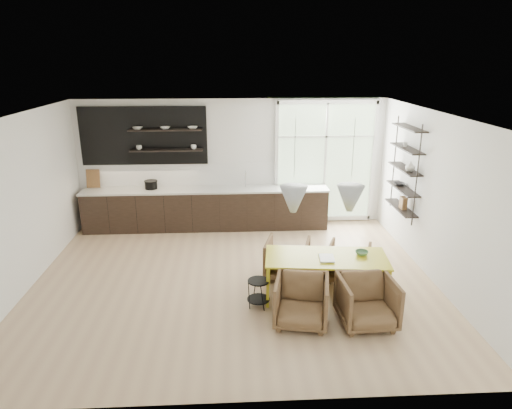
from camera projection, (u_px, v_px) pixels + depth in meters
name	position (u px, v px, depth m)	size (l,w,h in m)	color
room	(263.00, 184.00, 8.70)	(7.02, 6.01, 2.91)	#CFAD84
kitchen_run	(202.00, 203.00, 10.41)	(5.54, 0.69, 2.75)	black
right_shelving	(405.00, 172.00, 8.86)	(0.26, 1.22, 1.90)	black
dining_table	(326.00, 260.00, 7.35)	(2.03, 1.08, 0.71)	gold
armchair_back_left	(287.00, 258.00, 8.15)	(0.74, 0.77, 0.70)	brown
armchair_back_right	(349.00, 262.00, 8.04)	(0.70, 0.72, 0.66)	brown
armchair_front_left	(301.00, 301.00, 6.69)	(0.77, 0.79, 0.72)	brown
armchair_front_right	(367.00, 302.00, 6.66)	(0.78, 0.81, 0.74)	brown
wire_stool	(258.00, 290.00, 7.16)	(0.36, 0.36, 0.46)	black
table_book	(319.00, 258.00, 7.24)	(0.23, 0.31, 0.03)	white
table_bowl	(362.00, 253.00, 7.40)	(0.21, 0.21, 0.06)	#507F56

